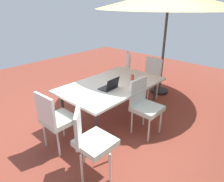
{
  "coord_description": "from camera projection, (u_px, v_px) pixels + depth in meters",
  "views": [
    {
      "loc": [
        2.63,
        2.41,
        2.19
      ],
      "look_at": [
        0.0,
        0.0,
        0.6
      ],
      "focal_mm": 32.69,
      "sensor_mm": 36.0,
      "label": 1
    }
  ],
  "objects": [
    {
      "name": "cup",
      "position": [
        132.0,
        77.0,
        4.01
      ],
      "size": [
        0.07,
        0.07,
        0.11
      ],
      "primitive_type": "cylinder",
      "color": "#CC4C33",
      "rests_on": "dining_table"
    },
    {
      "name": "dining_table",
      "position": [
        112.0,
        86.0,
        3.86
      ],
      "size": [
        1.97,
        1.19,
        0.75
      ],
      "color": "silver",
      "rests_on": "ground_plane"
    },
    {
      "name": "chair_north",
      "position": [
        144.0,
        104.0,
        3.51
      ],
      "size": [
        0.46,
        0.46,
        0.98
      ],
      "rotation": [
        0.0,
        0.0,
        3.12
      ],
      "color": "silver",
      "rests_on": "ground_plane"
    },
    {
      "name": "ground_plane",
      "position": [
        112.0,
        118.0,
        4.15
      ],
      "size": [
        10.0,
        10.0,
        0.02
      ],
      "primitive_type": "cube",
      "color": "brown"
    },
    {
      "name": "chair_west",
      "position": [
        149.0,
        77.0,
        4.77
      ],
      "size": [
        0.48,
        0.46,
        0.98
      ],
      "rotation": [
        0.0,
        0.0,
        1.5
      ],
      "color": "silver",
      "rests_on": "ground_plane"
    },
    {
      "name": "chair_east",
      "position": [
        55.0,
        118.0,
        3.1
      ],
      "size": [
        0.47,
        0.46,
        0.98
      ],
      "rotation": [
        0.0,
        0.0,
        4.75
      ],
      "color": "silver",
      "rests_on": "ground_plane"
    },
    {
      "name": "laptop",
      "position": [
        110.0,
        87.0,
        3.59
      ],
      "size": [
        0.33,
        0.26,
        0.21
      ],
      "rotation": [
        0.0,
        0.0,
        0.05
      ],
      "color": "#2D2D33",
      "rests_on": "dining_table"
    },
    {
      "name": "chair_northeast",
      "position": [
        90.0,
        139.0,
        2.63
      ],
      "size": [
        0.59,
        0.59,
        0.98
      ],
      "rotation": [
        0.0,
        0.0,
        3.94
      ],
      "color": "silver",
      "rests_on": "ground_plane"
    },
    {
      "name": "chair_southwest",
      "position": [
        123.0,
        69.0,
        5.31
      ],
      "size": [
        0.59,
        0.59,
        0.98
      ],
      "rotation": [
        0.0,
        0.0,
        0.81
      ],
      "color": "silver",
      "rests_on": "ground_plane"
    }
  ]
}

